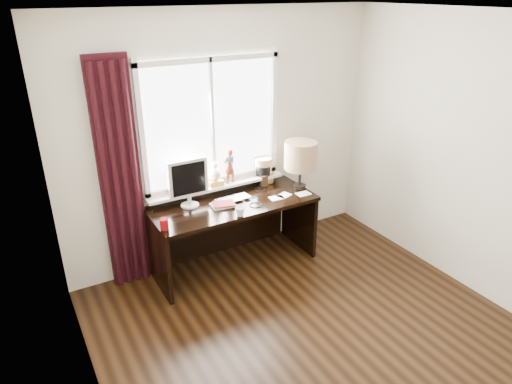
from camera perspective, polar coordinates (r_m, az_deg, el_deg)
floor at (r=4.01m, az=10.16°, el=-19.66°), size 3.50×4.00×0.00m
ceiling at (r=2.91m, az=14.14°, el=20.56°), size 3.50×4.00×0.00m
wall_back at (r=4.80m, az=-3.97°, el=6.60°), size 3.50×0.00×2.60m
wall_left at (r=2.58m, az=-19.68°, el=-11.64°), size 0.00×4.00×2.60m
wall_right at (r=4.54m, az=28.80°, el=2.47°), size 0.00×4.00×2.60m
laptop at (r=4.68m, az=-2.86°, el=-0.89°), size 0.37×0.25×0.03m
mug at (r=4.36m, az=-1.99°, el=-2.41°), size 0.12×0.12×0.09m
red_cup at (r=4.20m, az=-11.41°, el=-3.95°), size 0.08×0.08×0.10m
window at (r=4.70m, az=-5.14°, el=6.22°), size 1.52×0.20×1.40m
curtain at (r=4.43m, az=-16.59°, el=1.52°), size 0.38×0.09×2.25m
desk at (r=4.84m, az=-3.33°, el=-3.43°), size 1.70×0.70×0.75m
monitor at (r=4.50m, az=-8.47°, el=1.46°), size 0.40×0.18×0.49m
notebook_stack at (r=4.57m, az=-4.19°, el=-1.58°), size 0.25×0.20×0.03m
brush_holder at (r=5.02m, az=1.00°, el=1.50°), size 0.09×0.09×0.25m
icon_frame at (r=5.05m, az=1.68°, el=1.70°), size 0.10×0.03×0.13m
table_lamp at (r=4.88m, az=5.60°, el=4.51°), size 0.35×0.35×0.52m
loose_papers at (r=4.80m, az=4.03°, el=-0.45°), size 0.45×0.20×0.00m
desk_cables at (r=4.74m, az=-0.68°, el=-0.68°), size 0.48×0.49×0.01m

